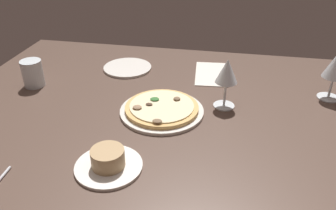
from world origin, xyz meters
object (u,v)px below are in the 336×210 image
object	(u,v)px
water_glass	(33,75)
pizza_main	(161,110)
ramekin_on_saucer	(108,161)
paper_menu	(212,74)
side_plate	(128,68)
wine_glass_near	(227,73)

from	to	relation	value
water_glass	pizza_main	bearing A→B (deg)	168.20
ramekin_on_saucer	paper_menu	bearing A→B (deg)	-109.09
side_plate	wine_glass_near	bearing A→B (deg)	150.10
pizza_main	water_glass	distance (cm)	49.52
ramekin_on_saucer	pizza_main	bearing A→B (deg)	-105.12
pizza_main	ramekin_on_saucer	world-z (taller)	ramekin_on_saucer
pizza_main	wine_glass_near	world-z (taller)	wine_glass_near
wine_glass_near	side_plate	bearing A→B (deg)	-29.90
ramekin_on_saucer	paper_menu	xyz separation A→B (cm)	(-20.46, -59.15, -1.80)
pizza_main	water_glass	size ratio (longest dim) A/B	2.74
wine_glass_near	water_glass	xyz separation A→B (cm)	(67.20, -2.12, -7.64)
ramekin_on_saucer	wine_glass_near	distance (cm)	45.27
pizza_main	wine_glass_near	bearing A→B (deg)	-156.98
wine_glass_near	paper_menu	world-z (taller)	wine_glass_near
paper_menu	pizza_main	bearing A→B (deg)	62.93
side_plate	water_glass	bearing A→B (deg)	35.47
pizza_main	ramekin_on_saucer	xyz separation A→B (cm)	(7.45, 27.58, 0.75)
pizza_main	side_plate	world-z (taller)	pizza_main
pizza_main	paper_menu	world-z (taller)	pizza_main
wine_glass_near	water_glass	bearing A→B (deg)	-1.81
wine_glass_near	ramekin_on_saucer	bearing A→B (deg)	53.56
wine_glass_near	paper_menu	size ratio (longest dim) A/B	0.76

